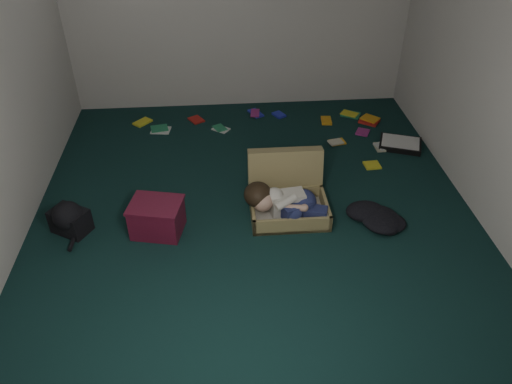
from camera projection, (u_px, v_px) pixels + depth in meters
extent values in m
plane|color=black|center=(255.00, 213.00, 4.57)|extent=(4.50, 4.50, 0.00)
plane|color=silver|center=(299.00, 310.00, 1.99)|extent=(4.50, 0.00, 4.50)
plane|color=silver|center=(507.00, 72.00, 3.93)|extent=(0.00, 4.50, 4.50)
cube|color=#9A8A54|center=(289.00, 210.00, 4.49)|extent=(0.69, 0.49, 0.16)
cube|color=silver|center=(289.00, 213.00, 4.51)|extent=(0.63, 0.43, 0.02)
cube|color=#9A8A54|center=(285.00, 174.00, 4.64)|extent=(0.69, 0.21, 0.51)
cube|color=beige|center=(287.00, 203.00, 4.42)|extent=(0.32, 0.21, 0.22)
sphere|color=tan|center=(263.00, 201.00, 4.34)|extent=(0.19, 0.19, 0.19)
ellipsoid|color=black|center=(258.00, 194.00, 4.36)|extent=(0.25, 0.26, 0.21)
ellipsoid|color=navy|center=(304.00, 202.00, 4.43)|extent=(0.23, 0.26, 0.21)
cube|color=navy|center=(297.00, 211.00, 4.35)|extent=(0.29, 0.21, 0.14)
cube|color=navy|center=(313.00, 213.00, 4.36)|extent=(0.26, 0.19, 0.11)
sphere|color=white|center=(323.00, 212.00, 4.41)|extent=(0.11, 0.11, 0.11)
sphere|color=white|center=(325.00, 218.00, 4.36)|extent=(0.10, 0.10, 0.10)
cylinder|color=tan|center=(295.00, 208.00, 4.29)|extent=(0.18, 0.06, 0.07)
cube|color=maroon|center=(157.00, 219.00, 4.29)|extent=(0.47, 0.40, 0.28)
cube|color=maroon|center=(155.00, 205.00, 4.20)|extent=(0.50, 0.43, 0.02)
cube|color=black|center=(400.00, 144.00, 5.51)|extent=(0.53, 0.47, 0.06)
cube|color=white|center=(401.00, 142.00, 5.49)|extent=(0.48, 0.41, 0.01)
cube|color=yellow|center=(143.00, 122.00, 5.95)|extent=(0.18, 0.14, 0.02)
cube|color=#B11D17|center=(196.00, 120.00, 6.01)|extent=(0.23, 0.22, 0.02)
cube|color=white|center=(221.00, 129.00, 5.83)|extent=(0.18, 0.21, 0.02)
cube|color=#212CB6|center=(279.00, 115.00, 6.11)|extent=(0.19, 0.22, 0.02)
cube|color=orange|center=(326.00, 121.00, 5.98)|extent=(0.23, 0.21, 0.02)
cube|color=#238051|center=(350.00, 115.00, 6.11)|extent=(0.19, 0.15, 0.02)
cube|color=#A2287A|center=(363.00, 132.00, 5.76)|extent=(0.23, 0.22, 0.02)
cube|color=beige|center=(384.00, 147.00, 5.49)|extent=(0.17, 0.20, 0.02)
cube|color=yellow|center=(372.00, 165.00, 5.20)|extent=(0.20, 0.22, 0.02)
cube|color=#B11D17|center=(369.00, 122.00, 5.97)|extent=(0.22, 0.20, 0.02)
cube|color=white|center=(161.00, 130.00, 5.80)|extent=(0.20, 0.17, 0.02)
cube|color=#212CB6|center=(256.00, 113.00, 6.14)|extent=(0.22, 0.23, 0.02)
cube|color=orange|center=(337.00, 142.00, 5.58)|extent=(0.15, 0.19, 0.02)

